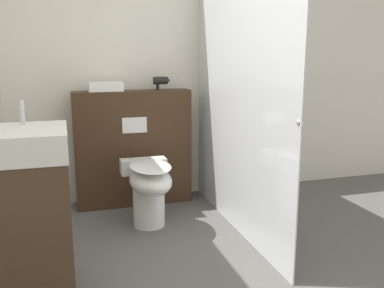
# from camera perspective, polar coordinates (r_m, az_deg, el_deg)

# --- Properties ---
(wall_back) EXTENTS (8.00, 0.06, 2.50)m
(wall_back) POSITION_cam_1_polar(r_m,az_deg,el_deg) (4.14, -5.74, 9.88)
(wall_back) COLOR silver
(wall_back) RESTS_ON ground_plane
(partition_panel) EXTENTS (1.06, 0.22, 1.07)m
(partition_panel) POSITION_cam_1_polar(r_m,az_deg,el_deg) (4.00, -7.82, -0.58)
(partition_panel) COLOR #3D2819
(partition_panel) RESTS_ON ground_plane
(shower_glass) EXTENTS (0.04, 1.92, 2.11)m
(shower_glass) POSITION_cam_1_polar(r_m,az_deg,el_deg) (3.35, 5.98, 6.04)
(shower_glass) COLOR silver
(shower_glass) RESTS_ON ground_plane
(toilet) EXTENTS (0.39, 0.64, 0.54)m
(toilet) POSITION_cam_1_polar(r_m,az_deg,el_deg) (3.49, -5.73, -5.63)
(toilet) COLOR white
(toilet) RESTS_ON ground_plane
(sink_vanity) EXTENTS (0.47, 0.53, 1.14)m
(sink_vanity) POSITION_cam_1_polar(r_m,az_deg,el_deg) (2.62, -20.96, -8.87)
(sink_vanity) COLOR #473323
(sink_vanity) RESTS_ON ground_plane
(hair_drier) EXTENTS (0.16, 0.07, 0.12)m
(hair_drier) POSITION_cam_1_polar(r_m,az_deg,el_deg) (3.97, -4.12, 8.40)
(hair_drier) COLOR black
(hair_drier) RESTS_ON partition_panel
(folded_towel) EXTENTS (0.30, 0.16, 0.08)m
(folded_towel) POSITION_cam_1_polar(r_m,az_deg,el_deg) (3.88, -11.44, 7.51)
(folded_towel) COLOR white
(folded_towel) RESTS_ON partition_panel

